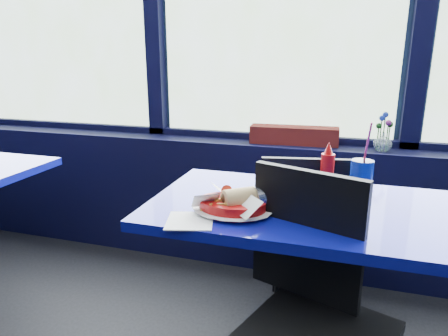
{
  "coord_description": "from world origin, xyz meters",
  "views": [
    {
      "loc": [
        0.42,
        0.52,
        1.31
      ],
      "look_at": [
        -0.02,
        1.98,
        0.88
      ],
      "focal_mm": 32.0,
      "sensor_mm": 36.0,
      "label": 1
    }
  ],
  "objects_px": {
    "chair_near_front": "(312,298)",
    "food_basket": "(234,203)",
    "near_table": "(302,247)",
    "flower_vase": "(383,140)",
    "chair_near_back": "(308,229)",
    "soda_cup": "(361,177)",
    "planter_box": "(294,135)",
    "ketchup_bottle": "(327,170)"
  },
  "relations": [
    {
      "from": "planter_box",
      "to": "chair_near_front",
      "type": "bearing_deg",
      "value": -82.11
    },
    {
      "from": "near_table",
      "to": "chair_near_back",
      "type": "distance_m",
      "value": 0.33
    },
    {
      "from": "chair_near_back",
      "to": "planter_box",
      "type": "distance_m",
      "value": 0.67
    },
    {
      "from": "flower_vase",
      "to": "food_basket",
      "type": "height_order",
      "value": "flower_vase"
    },
    {
      "from": "flower_vase",
      "to": "near_table",
      "type": "bearing_deg",
      "value": -112.1
    },
    {
      "from": "near_table",
      "to": "food_basket",
      "type": "height_order",
      "value": "food_basket"
    },
    {
      "from": "chair_near_front",
      "to": "ketchup_bottle",
      "type": "distance_m",
      "value": 0.58
    },
    {
      "from": "near_table",
      "to": "planter_box",
      "type": "relative_size",
      "value": 2.33
    },
    {
      "from": "planter_box",
      "to": "food_basket",
      "type": "relative_size",
      "value": 1.71
    },
    {
      "from": "chair_near_front",
      "to": "food_basket",
      "type": "relative_size",
      "value": 3.12
    },
    {
      "from": "flower_vase",
      "to": "ketchup_bottle",
      "type": "height_order",
      "value": "flower_vase"
    },
    {
      "from": "near_table",
      "to": "flower_vase",
      "type": "height_order",
      "value": "flower_vase"
    },
    {
      "from": "planter_box",
      "to": "flower_vase",
      "type": "bearing_deg",
      "value": -9.23
    },
    {
      "from": "planter_box",
      "to": "near_table",
      "type": "bearing_deg",
      "value": -82.75
    },
    {
      "from": "chair_near_front",
      "to": "soda_cup",
      "type": "bearing_deg",
      "value": 93.59
    },
    {
      "from": "chair_near_front",
      "to": "chair_near_back",
      "type": "relative_size",
      "value": 1.07
    },
    {
      "from": "planter_box",
      "to": "food_basket",
      "type": "height_order",
      "value": "planter_box"
    },
    {
      "from": "chair_near_front",
      "to": "planter_box",
      "type": "height_order",
      "value": "chair_near_front"
    },
    {
      "from": "chair_near_front",
      "to": "chair_near_back",
      "type": "height_order",
      "value": "chair_near_front"
    },
    {
      "from": "chair_near_back",
      "to": "planter_box",
      "type": "bearing_deg",
      "value": -84.9
    },
    {
      "from": "chair_near_back",
      "to": "ketchup_bottle",
      "type": "relative_size",
      "value": 4.12
    },
    {
      "from": "food_basket",
      "to": "ketchup_bottle",
      "type": "relative_size",
      "value": 1.41
    },
    {
      "from": "food_basket",
      "to": "soda_cup",
      "type": "distance_m",
      "value": 0.57
    },
    {
      "from": "near_table",
      "to": "food_basket",
      "type": "xyz_separation_m",
      "value": [
        -0.24,
        -0.15,
        0.22
      ]
    },
    {
      "from": "near_table",
      "to": "ketchup_bottle",
      "type": "distance_m",
      "value": 0.35
    },
    {
      "from": "flower_vase",
      "to": "food_basket",
      "type": "bearing_deg",
      "value": -120.55
    },
    {
      "from": "near_table",
      "to": "planter_box",
      "type": "height_order",
      "value": "planter_box"
    },
    {
      "from": "planter_box",
      "to": "soda_cup",
      "type": "height_order",
      "value": "soda_cup"
    },
    {
      "from": "planter_box",
      "to": "flower_vase",
      "type": "xyz_separation_m",
      "value": [
        0.49,
        -0.05,
        0.01
      ]
    },
    {
      "from": "chair_near_back",
      "to": "ketchup_bottle",
      "type": "xyz_separation_m",
      "value": [
        0.07,
        -0.13,
        0.34
      ]
    },
    {
      "from": "near_table",
      "to": "soda_cup",
      "type": "bearing_deg",
      "value": 42.43
    },
    {
      "from": "planter_box",
      "to": "ketchup_bottle",
      "type": "relative_size",
      "value": 2.4
    },
    {
      "from": "chair_near_front",
      "to": "chair_near_back",
      "type": "distance_m",
      "value": 0.63
    },
    {
      "from": "chair_near_front",
      "to": "planter_box",
      "type": "relative_size",
      "value": 1.83
    },
    {
      "from": "near_table",
      "to": "chair_near_back",
      "type": "relative_size",
      "value": 1.36
    },
    {
      "from": "soda_cup",
      "to": "flower_vase",
      "type": "bearing_deg",
      "value": 78.73
    },
    {
      "from": "chair_near_back",
      "to": "ketchup_bottle",
      "type": "distance_m",
      "value": 0.37
    },
    {
      "from": "food_basket",
      "to": "chair_near_front",
      "type": "bearing_deg",
      "value": -38.9
    },
    {
      "from": "flower_vase",
      "to": "ketchup_bottle",
      "type": "bearing_deg",
      "value": -112.91
    },
    {
      "from": "flower_vase",
      "to": "food_basket",
      "type": "relative_size",
      "value": 0.71
    },
    {
      "from": "flower_vase",
      "to": "ketchup_bottle",
      "type": "relative_size",
      "value": 1.0
    },
    {
      "from": "near_table",
      "to": "soda_cup",
      "type": "distance_m",
      "value": 0.38
    }
  ]
}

